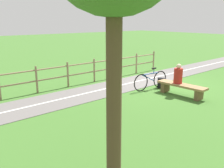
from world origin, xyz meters
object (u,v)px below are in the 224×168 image
bench (181,87)px  bicycle (151,80)px  person_seated (178,75)px  backpack (162,83)px

bench → bicycle: (1.35, 0.26, 0.06)m
bench → person_seated: bearing=-0.0°
bench → bicycle: bicycle is taller
bench → backpack: (1.20, -0.27, -0.11)m
backpack → bicycle: bearing=73.8°
bench → bicycle: 1.38m
person_seated → backpack: 1.20m
person_seated → bicycle: size_ratio=0.42×
bench → person_seated: (0.18, 0.01, 0.46)m
person_seated → backpack: size_ratio=1.76×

